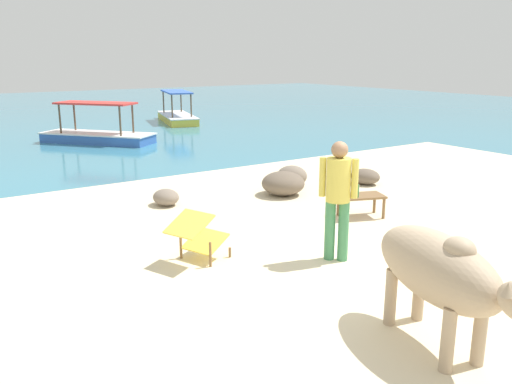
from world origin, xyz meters
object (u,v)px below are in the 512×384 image
(person_standing, at_px, (338,192))
(boat_yellow, at_px, (177,116))
(bottle, at_px, (357,190))
(low_bench_table, at_px, (361,198))
(cow, at_px, (440,270))
(deck_chair_near, at_px, (197,234))
(boat_blue, at_px, (98,134))

(person_standing, xyz_separation_m, boat_yellow, (5.09, 15.55, -0.70))
(bottle, distance_m, person_standing, 1.96)
(low_bench_table, bearing_deg, cow, -104.33)
(deck_chair_near, bearing_deg, low_bench_table, -16.51)
(person_standing, bearing_deg, bottle, -4.00)
(low_bench_table, distance_m, boat_yellow, 14.70)
(low_bench_table, relative_size, boat_blue, 0.24)
(bottle, height_order, boat_blue, boat_blue)
(low_bench_table, height_order, deck_chair_near, deck_chair_near)
(low_bench_table, height_order, boat_blue, boat_blue)
(person_standing, bearing_deg, boat_blue, 45.45)
(cow, bearing_deg, boat_yellow, 177.08)
(bottle, height_order, boat_yellow, boat_yellow)
(low_bench_table, relative_size, boat_yellow, 0.23)
(bottle, relative_size, deck_chair_near, 0.33)
(cow, height_order, low_bench_table, cow)
(deck_chair_near, bearing_deg, bottle, -17.59)
(deck_chair_near, bearing_deg, cow, -96.08)
(cow, xyz_separation_m, deck_chair_near, (-0.86, 3.17, -0.38))
(bottle, distance_m, boat_blue, 10.81)
(deck_chair_near, bearing_deg, boat_yellow, 44.17)
(cow, bearing_deg, person_standing, 176.90)
(bottle, bearing_deg, deck_chair_near, -176.37)
(bottle, bearing_deg, boat_yellow, 76.02)
(bottle, bearing_deg, person_standing, -142.12)
(low_bench_table, relative_size, person_standing, 0.53)
(person_standing, xyz_separation_m, boat_blue, (0.56, 11.94, -0.70))
(cow, xyz_separation_m, bottle, (2.24, 3.37, -0.26))
(bottle, xyz_separation_m, deck_chair_near, (-3.10, -0.20, -0.12))
(cow, height_order, boat_blue, boat_blue)
(bottle, xyz_separation_m, boat_blue, (-0.95, 10.77, -0.26))
(low_bench_table, height_order, bottle, bottle)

